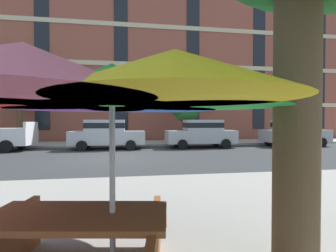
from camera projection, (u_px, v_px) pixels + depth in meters
ground_plane at (114, 158)px, 11.34m from camera, size 120.00×120.00×0.00m
sidewalk_far at (120, 143)px, 18.06m from camera, size 56.00×3.60×0.12m
apartment_building at (123, 77)px, 26.03m from camera, size 42.47×12.08×12.80m
sedan_silver at (107, 133)px, 14.88m from camera, size 4.40×1.98×1.78m
sedan_silver_midblock at (201, 133)px, 15.78m from camera, size 4.40×1.98×1.78m
sedan_silver_downstreet at (294, 132)px, 16.78m from camera, size 4.40×1.98×1.78m
street_tree_left at (16, 83)px, 17.17m from camera, size 3.19×3.19×6.26m
street_tree_middle at (184, 105)px, 18.33m from camera, size 2.46×2.71×4.14m
patio_umbrella at (112, 88)px, 2.49m from camera, size 3.71×3.45×2.29m
picnic_table at (77, 241)px, 2.48m from camera, size 2.01×1.78×0.77m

